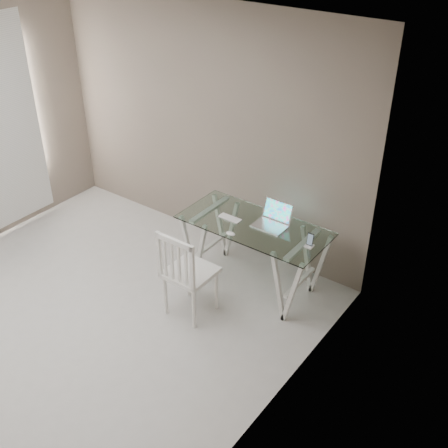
# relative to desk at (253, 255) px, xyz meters

# --- Properties ---
(room) EXTENTS (4.50, 4.52, 2.71)m
(room) POSITION_rel_desk_xyz_m (-1.08, -1.67, 1.33)
(room) COLOR #B3B1AC
(room) RESTS_ON ground
(desk) EXTENTS (1.50, 0.70, 0.75)m
(desk) POSITION_rel_desk_xyz_m (0.00, 0.00, 0.00)
(desk) COLOR silver
(desk) RESTS_ON ground
(chair) EXTENTS (0.44, 0.44, 0.96)m
(chair) POSITION_rel_desk_xyz_m (-0.26, -0.78, 0.14)
(chair) COLOR white
(chair) RESTS_ON ground
(laptop) EXTENTS (0.32, 0.30, 0.22)m
(laptop) POSITION_rel_desk_xyz_m (0.14, 0.12, 0.41)
(laptop) COLOR silver
(laptop) RESTS_ON desk
(keyboard) EXTENTS (0.25, 0.11, 0.01)m
(keyboard) POSITION_rel_desk_xyz_m (-0.26, -0.05, 0.37)
(keyboard) COLOR silver
(keyboard) RESTS_ON desk
(mouse) EXTENTS (0.10, 0.06, 0.03)m
(mouse) POSITION_rel_desk_xyz_m (-0.08, -0.29, 0.38)
(mouse) COLOR white
(mouse) RESTS_ON desk
(phone_dock) EXTENTS (0.07, 0.07, 0.14)m
(phone_dock) POSITION_rel_desk_xyz_m (0.63, -0.02, 0.40)
(phone_dock) COLOR white
(phone_dock) RESTS_ON desk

